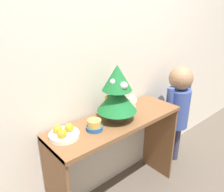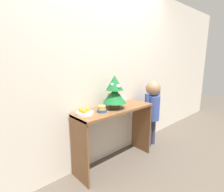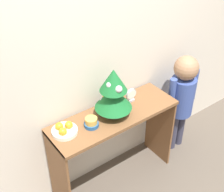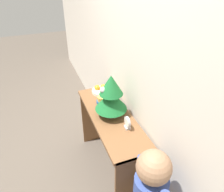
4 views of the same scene
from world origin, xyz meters
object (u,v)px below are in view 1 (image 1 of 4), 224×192
at_px(fruit_bowl, 64,133).
at_px(child_figure, 178,105).
at_px(desk_clock, 133,102).
at_px(mini_tree, 117,93).
at_px(singing_bowl, 94,125).

xyz_separation_m(fruit_bowl, child_figure, (1.27, -0.06, -0.14)).
height_order(fruit_bowl, desk_clock, desk_clock).
distance_m(mini_tree, desk_clock, 0.30).
bearing_deg(desk_clock, child_figure, -8.17).
relative_size(fruit_bowl, desk_clock, 1.62).
bearing_deg(desk_clock, mini_tree, -165.27).
xyz_separation_m(mini_tree, singing_bowl, (-0.23, -0.02, -0.19)).
xyz_separation_m(singing_bowl, desk_clock, (0.47, 0.08, 0.02)).
xyz_separation_m(mini_tree, fruit_bowl, (-0.44, 0.04, -0.19)).
relative_size(mini_tree, singing_bowl, 3.71).
bearing_deg(singing_bowl, fruit_bowl, 164.70).
bearing_deg(mini_tree, child_figure, -1.47).
relative_size(desk_clock, child_figure, 0.11).
relative_size(mini_tree, child_figure, 0.40).
bearing_deg(mini_tree, singing_bowl, -175.80).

